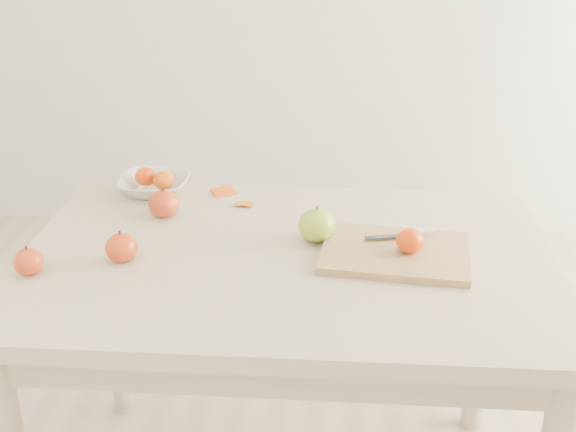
{
  "coord_description": "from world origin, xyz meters",
  "views": [
    {
      "loc": [
        0.11,
        -1.44,
        1.5
      ],
      "look_at": [
        0.0,
        0.05,
        0.82
      ],
      "focal_mm": 45.0,
      "sensor_mm": 36.0,
      "label": 1
    }
  ],
  "objects": [
    {
      "name": "bowl_tangerine_near",
      "position": [
        -0.41,
        0.34,
        0.79
      ],
      "size": [
        0.06,
        0.06,
        0.05
      ],
      "primitive_type": "ellipsoid",
      "color": "#D94407",
      "rests_on": "fruit_bowl"
    },
    {
      "name": "orange_peel_a",
      "position": [
        -0.19,
        0.34,
        0.75
      ],
      "size": [
        0.07,
        0.07,
        0.01
      ],
      "primitive_type": "cube",
      "rotation": [
        0.21,
        0.0,
        0.55
      ],
      "color": "#D0490E",
      "rests_on": "table"
    },
    {
      "name": "fruit_bowl",
      "position": [
        -0.38,
        0.33,
        0.77
      ],
      "size": [
        0.19,
        0.19,
        0.05
      ],
      "primitive_type": "imported",
      "color": "silver",
      "rests_on": "table"
    },
    {
      "name": "bowl_tangerine_far",
      "position": [
        -0.35,
        0.31,
        0.79
      ],
      "size": [
        0.06,
        0.06,
        0.05
      ],
      "primitive_type": "ellipsoid",
      "color": "#DD4B07",
      "rests_on": "fruit_bowl"
    },
    {
      "name": "board_tangerine",
      "position": [
        0.27,
        -0.01,
        0.8
      ],
      "size": [
        0.06,
        0.06,
        0.05
      ],
      "primitive_type": "ellipsoid",
      "color": "#CC4007",
      "rests_on": "cutting_board"
    },
    {
      "name": "orange_peel_b",
      "position": [
        -0.13,
        0.26,
        0.75
      ],
      "size": [
        0.05,
        0.04,
        0.01
      ],
      "primitive_type": "cube",
      "rotation": [
        -0.14,
        0.0,
        -0.09
      ],
      "color": "orange",
      "rests_on": "table"
    },
    {
      "name": "apple_red_a",
      "position": [
        -0.32,
        0.18,
        0.78
      ],
      "size": [
        0.08,
        0.08,
        0.07
      ],
      "primitive_type": "ellipsoid",
      "color": "#A8020E",
      "rests_on": "table"
    },
    {
      "name": "paring_knife",
      "position": [
        0.29,
        0.07,
        0.78
      ],
      "size": [
        0.17,
        0.06,
        0.01
      ],
      "color": "white",
      "rests_on": "cutting_board"
    },
    {
      "name": "apple_red_d",
      "position": [
        -0.54,
        -0.13,
        0.78
      ],
      "size": [
        0.06,
        0.06,
        0.06
      ],
      "primitive_type": "ellipsoid",
      "color": "maroon",
      "rests_on": "table"
    },
    {
      "name": "apple_green",
      "position": [
        0.07,
        0.07,
        0.79
      ],
      "size": [
        0.09,
        0.09,
        0.08
      ],
      "primitive_type": "ellipsoid",
      "color": "olive",
      "rests_on": "table"
    },
    {
      "name": "table",
      "position": [
        0.0,
        0.0,
        0.65
      ],
      "size": [
        1.2,
        0.8,
        0.75
      ],
      "color": "#C7B696",
      "rests_on": "ground"
    },
    {
      "name": "cutting_board",
      "position": [
        0.24,
        0.0,
        0.76
      ],
      "size": [
        0.35,
        0.27,
        0.02
      ],
      "primitive_type": "cube",
      "rotation": [
        0.0,
        0.0,
        -0.12
      ],
      "color": "#A97F54",
      "rests_on": "table"
    },
    {
      "name": "apple_red_b",
      "position": [
        -0.36,
        -0.06,
        0.78
      ],
      "size": [
        0.07,
        0.07,
        0.07
      ],
      "primitive_type": "ellipsoid",
      "color": "maroon",
      "rests_on": "table"
    }
  ]
}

